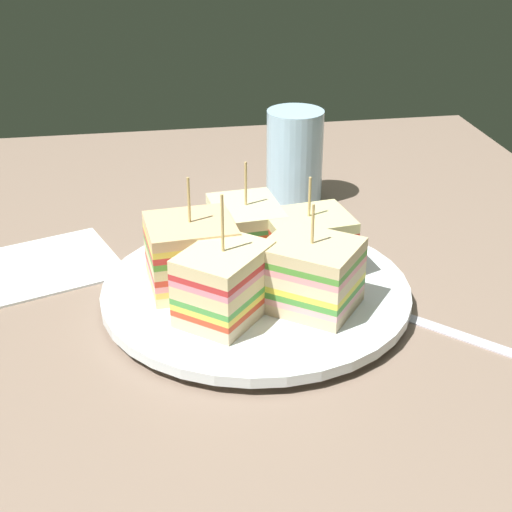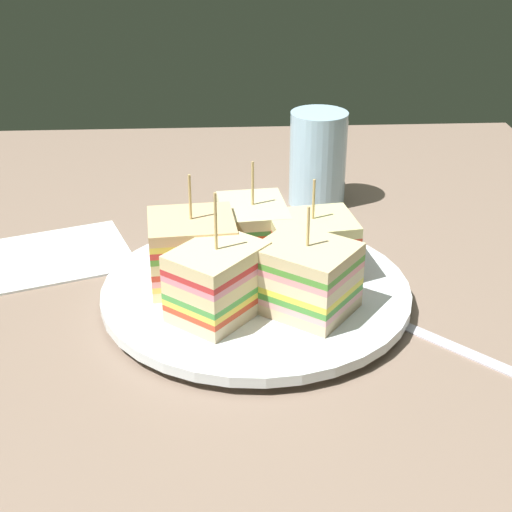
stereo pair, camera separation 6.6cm
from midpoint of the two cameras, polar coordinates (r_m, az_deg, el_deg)
ground_plane at (r=68.35cm, az=2.75°, el=-4.24°), size 103.55×82.33×1.80cm
plate at (r=67.36cm, az=2.79°, el=-2.85°), size 27.37×27.37×1.69cm
sandwich_wedge_0 at (r=68.42cm, az=6.94°, el=0.68°), size 6.90×8.22×9.12cm
sandwich_wedge_1 at (r=70.74cm, az=2.69°, el=1.80°), size 8.02×6.74×9.61cm
sandwich_wedge_2 at (r=66.18cm, az=-1.98°, el=0.29°), size 7.31×8.02×10.27cm
sandwich_wedge_3 at (r=61.44cm, az=0.14°, el=-2.05°), size 9.25×9.01×10.86cm
sandwich_wedge_4 at (r=62.65cm, az=6.79°, el=-1.71°), size 9.47×9.70×9.32cm
chip_pile at (r=66.95cm, az=1.25°, el=-1.19°), size 6.70×7.04×2.29cm
spoon at (r=66.25cm, az=13.74°, el=-4.88°), size 12.46×12.16×1.00cm
napkin at (r=77.41cm, az=-12.27°, el=0.09°), size 15.73×16.70×0.50cm
drinking_glass at (r=87.20cm, az=6.84°, el=6.78°), size 6.46×6.46×10.74cm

